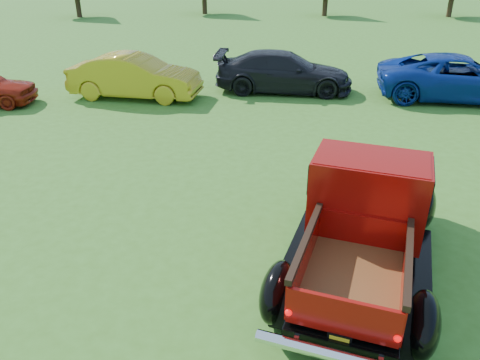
{
  "coord_description": "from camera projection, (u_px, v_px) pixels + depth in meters",
  "views": [
    {
      "loc": [
        0.28,
        -6.71,
        4.53
      ],
      "look_at": [
        0.18,
        0.2,
        1.09
      ],
      "focal_mm": 35.0,
      "sensor_mm": 36.0,
      "label": 1
    }
  ],
  "objects": [
    {
      "name": "show_car_yellow",
      "position": [
        135.0,
        76.0,
        15.48
      ],
      "size": [
        4.49,
        2.19,
        1.42
      ],
      "primitive_type": "imported",
      "rotation": [
        0.0,
        0.0,
        1.41
      ],
      "color": "gold",
      "rests_on": "ground"
    },
    {
      "name": "show_car_grey",
      "position": [
        284.0,
        72.0,
        16.19
      ],
      "size": [
        4.88,
        2.39,
        1.36
      ],
      "primitive_type": "imported",
      "rotation": [
        0.0,
        0.0,
        1.47
      ],
      "color": "black",
      "rests_on": "ground"
    },
    {
      "name": "pickup_truck",
      "position": [
        366.0,
        212.0,
        7.3
      ],
      "size": [
        3.4,
        5.05,
        1.76
      ],
      "rotation": [
        0.0,
        0.0,
        -0.32
      ],
      "color": "black",
      "rests_on": "ground"
    },
    {
      "name": "show_car_blue",
      "position": [
        459.0,
        78.0,
        15.3
      ],
      "size": [
        5.48,
        3.12,
        1.44
      ],
      "primitive_type": "imported",
      "rotation": [
        0.0,
        0.0,
        1.42
      ],
      "color": "navy",
      "rests_on": "ground"
    },
    {
      "name": "ground",
      "position": [
        230.0,
        242.0,
        8.03
      ],
      "size": [
        120.0,
        120.0,
        0.0
      ],
      "primitive_type": "plane",
      "color": "#38661D",
      "rests_on": "ground"
    }
  ]
}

